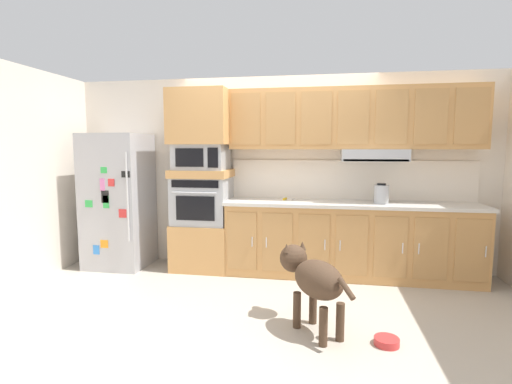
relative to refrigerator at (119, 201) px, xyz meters
name	(u,v)px	position (x,y,z in m)	size (l,w,h in m)	color
ground_plane	(265,293)	(2.08, -0.68, -0.88)	(9.60, 9.60, 0.00)	#B2A899
back_kitchen_wall	(278,172)	(2.08, 0.43, 0.37)	(6.20, 0.12, 2.50)	silver
side_panel_left	(31,176)	(-0.72, -0.68, 0.37)	(0.12, 7.10, 2.50)	silver
refrigerator	(119,201)	(0.00, 0.00, 0.00)	(0.76, 0.73, 1.76)	#ADADB2
oven_base_cabinet	(203,245)	(1.14, 0.07, -0.58)	(0.74, 0.62, 0.60)	tan
built_in_oven	(202,200)	(1.14, 0.07, 0.02)	(0.70, 0.62, 0.60)	#A8AAAF
appliance_mid_shelf	(202,173)	(1.14, 0.07, 0.37)	(0.74, 0.62, 0.10)	tan
microwave	(202,157)	(1.14, 0.07, 0.58)	(0.64, 0.54, 0.32)	#A8AAAF
appliance_upper_cabinet	(201,118)	(1.14, 0.07, 1.08)	(0.74, 0.62, 0.68)	tan
lower_cabinet_run	(350,241)	(3.02, 0.07, -0.44)	(3.01, 0.63, 0.88)	tan
countertop_slab	(351,204)	(3.02, 0.07, 0.02)	(3.05, 0.64, 0.04)	beige
backsplash_panel	(350,180)	(3.02, 0.36, 0.29)	(3.05, 0.02, 0.50)	white
upper_cabinet_with_hood	(354,121)	(3.03, 0.19, 1.02)	(3.01, 0.48, 0.88)	tan
screwdriver	(286,199)	(2.22, 0.14, 0.05)	(0.15, 0.14, 0.03)	yellow
electric_kettle	(381,194)	(3.36, 0.02, 0.15)	(0.17, 0.17, 0.24)	#A8AAAF
dog	(312,277)	(2.60, -1.45, -0.41)	(0.68, 0.82, 0.72)	#473323
dog_food_bowl	(387,341)	(3.21, -1.62, -0.85)	(0.20, 0.20, 0.06)	red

